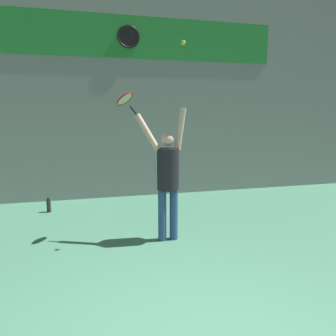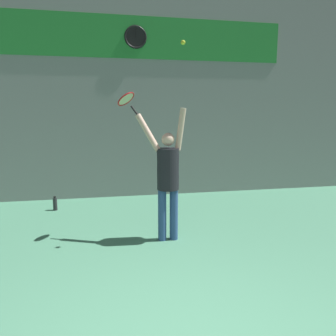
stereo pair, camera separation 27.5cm
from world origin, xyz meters
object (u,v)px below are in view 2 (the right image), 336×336
at_px(tennis_ball, 183,42).
at_px(tennis_player, 168,175).
at_px(scoreboard_clock, 136,37).
at_px(tennis_racket, 127,100).
at_px(water_bottle, 55,204).

bearing_deg(tennis_ball, tennis_player, 146.78).
relative_size(scoreboard_clock, tennis_player, 0.25).
distance_m(tennis_racket, tennis_ball, 1.21).
bearing_deg(scoreboard_clock, tennis_ball, -83.06).
distance_m(scoreboard_clock, tennis_player, 3.91).
xyz_separation_m(tennis_racket, water_bottle, (-1.40, 1.67, -2.06)).
height_order(tennis_ball, water_bottle, tennis_ball).
distance_m(tennis_player, tennis_ball, 1.95).
xyz_separation_m(scoreboard_clock, tennis_player, (0.17, -2.88, -2.64)).
distance_m(tennis_racket, water_bottle, 3.00).
bearing_deg(tennis_racket, scoreboard_clock, 80.69).
bearing_deg(scoreboard_clock, tennis_player, -86.66).
xyz_separation_m(tennis_ball, water_bottle, (-2.18, 2.15, -2.85)).
relative_size(tennis_racket, water_bottle, 1.33).
height_order(tennis_racket, water_bottle, tennis_racket).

